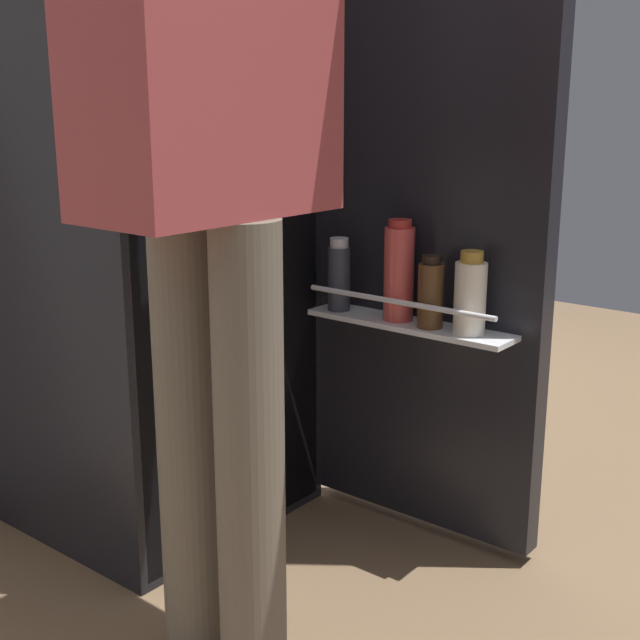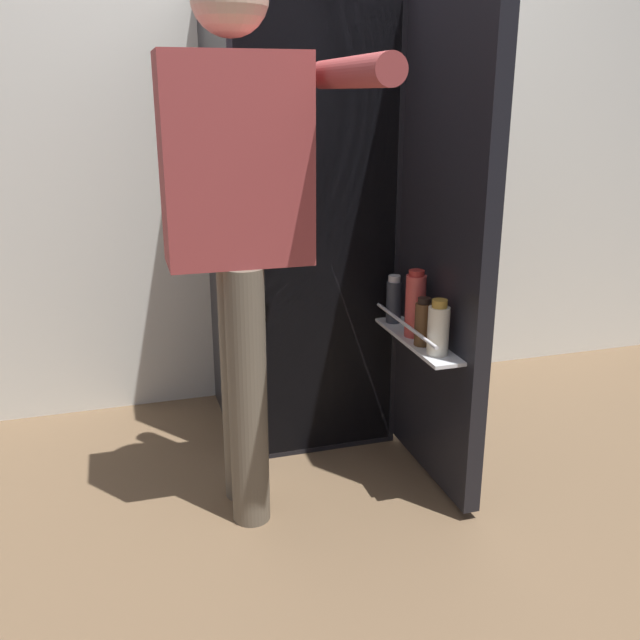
% 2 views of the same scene
% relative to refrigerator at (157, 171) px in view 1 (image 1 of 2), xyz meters
% --- Properties ---
extents(ground_plane, '(5.61, 5.61, 0.00)m').
position_rel_refrigerator_xyz_m(ground_plane, '(-0.03, -0.52, -0.86)').
color(ground_plane, brown).
extents(kitchen_wall, '(4.40, 0.10, 2.49)m').
position_rel_refrigerator_xyz_m(kitchen_wall, '(-0.03, 0.43, 0.39)').
color(kitchen_wall, silver).
rests_on(kitchen_wall, ground_plane).
extents(refrigerator, '(0.67, 1.23, 1.71)m').
position_rel_refrigerator_xyz_m(refrigerator, '(0.00, 0.00, 0.00)').
color(refrigerator, black).
rests_on(refrigerator, ground_plane).
extents(person, '(0.53, 0.74, 1.68)m').
position_rel_refrigerator_xyz_m(person, '(-0.36, -0.56, 0.15)').
color(person, '#665B4C').
rests_on(person, ground_plane).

